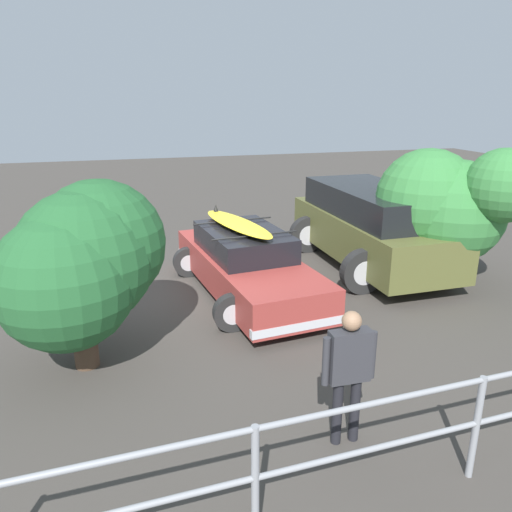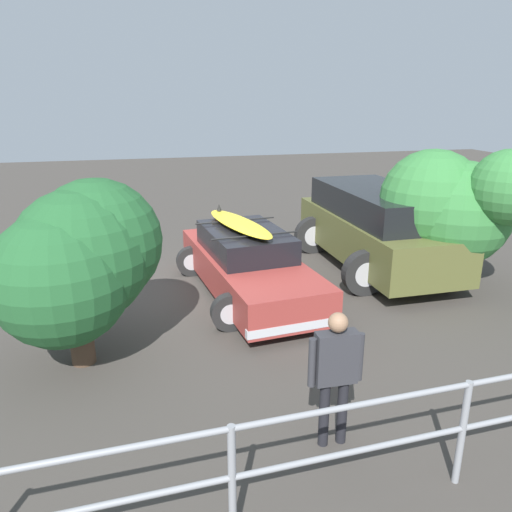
{
  "view_description": "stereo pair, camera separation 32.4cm",
  "coord_description": "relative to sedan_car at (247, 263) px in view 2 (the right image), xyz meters",
  "views": [
    {
      "loc": [
        1.78,
        8.91,
        3.67
      ],
      "look_at": [
        -0.57,
        0.86,
        0.95
      ],
      "focal_mm": 35.0,
      "sensor_mm": 36.0,
      "label": 1
    },
    {
      "loc": [
        1.46,
        8.99,
        3.67
      ],
      "look_at": [
        -0.57,
        0.86,
        0.95
      ],
      "focal_mm": 35.0,
      "sensor_mm": 36.0,
      "label": 2
    }
  ],
  "objects": [
    {
      "name": "ground_plane",
      "position": [
        0.57,
        -0.22,
        -0.61
      ],
      "size": [
        44.0,
        44.0,
        0.02
      ],
      "primitive_type": "cube",
      "color": "#423D38",
      "rests_on": "ground"
    },
    {
      "name": "sedan_car",
      "position": [
        0.0,
        0.0,
        0.0
      ],
      "size": [
        2.5,
        4.61,
        1.52
      ],
      "color": "#9E3833",
      "rests_on": "ground"
    },
    {
      "name": "suv_car",
      "position": [
        -3.06,
        -0.79,
        0.33
      ],
      "size": [
        2.76,
        4.83,
        1.77
      ],
      "color": "brown",
      "rests_on": "ground"
    },
    {
      "name": "person_bystander",
      "position": [
        0.1,
        4.5,
        0.34
      ],
      "size": [
        0.61,
        0.21,
        1.57
      ],
      "color": "black",
      "rests_on": "ground"
    },
    {
      "name": "railing_fence",
      "position": [
        -0.87,
        5.35,
        0.17
      ],
      "size": [
        9.16,
        0.45,
        1.14
      ],
      "color": "gray",
      "rests_on": "ground"
    },
    {
      "name": "bush_near_left",
      "position": [
        2.79,
        1.81,
        0.92
      ],
      "size": [
        2.3,
        2.58,
        2.59
      ],
      "color": "#4C3828",
      "rests_on": "ground"
    },
    {
      "name": "bush_near_right",
      "position": [
        -3.93,
        0.6,
        1.03
      ],
      "size": [
        2.63,
        2.79,
        2.8
      ],
      "color": "#4C3828",
      "rests_on": "ground"
    }
  ]
}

